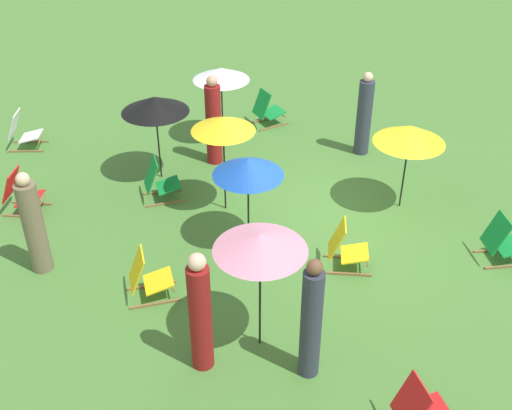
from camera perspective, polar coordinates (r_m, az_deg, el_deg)
ground_plane at (r=11.44m, az=5.90°, el=-1.42°), size 40.00×40.00×0.00m
deckchair_1 at (r=14.49m, az=-20.28°, el=6.19°), size 0.60×0.83×0.83m
deckchair_2 at (r=11.00m, az=21.32°, el=-3.07°), size 0.54×0.80×0.83m
deckchair_3 at (r=14.61m, az=1.02°, el=8.57°), size 0.68×0.87×0.83m
deckchair_4 at (r=10.21m, az=8.06°, el=-3.85°), size 0.68×0.87×0.83m
deckchair_5 at (r=11.93m, az=-8.67°, el=2.06°), size 0.54×0.80×0.83m
deckchair_7 at (r=12.22m, az=-20.46°, el=0.98°), size 0.68×0.87×0.83m
deckchair_8 at (r=9.68m, az=-9.74°, el=-6.45°), size 0.51×0.78×0.83m
umbrella_0 at (r=10.88m, az=-2.99°, el=7.29°), size 1.12×1.12×1.85m
umbrella_1 at (r=10.02m, az=-0.72°, el=3.48°), size 1.16×1.16×1.66m
umbrella_2 at (r=11.36m, az=13.70°, el=6.22°), size 1.26×1.26×1.65m
umbrella_3 at (r=7.92m, az=0.38°, el=-3.40°), size 1.22×1.22×1.88m
umbrella_4 at (r=12.11m, az=-9.11°, el=8.94°), size 1.29×1.29×1.72m
umbrella_5 at (r=13.46m, az=-3.17°, el=11.70°), size 1.20×1.20×1.67m
person_0 at (r=12.85m, az=-3.85°, el=7.43°), size 0.43×0.43×1.88m
person_1 at (r=10.38m, az=-19.40°, el=-1.77°), size 0.46×0.46×1.78m
person_2 at (r=8.10m, az=5.00°, el=-10.41°), size 0.30×0.30×1.87m
person_3 at (r=13.38m, az=9.71°, el=7.92°), size 0.43×0.43×1.80m
person_4 at (r=8.21m, az=-5.05°, el=-9.80°), size 0.41×0.41×1.85m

